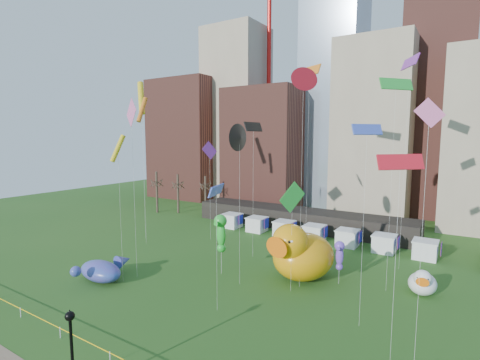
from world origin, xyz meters
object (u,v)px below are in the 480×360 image
Objects in this scene: big_duck at (301,253)px; lamppost at (71,344)px; seahorse_green at (221,230)px; whale_inflatable at (102,270)px; small_duck at (422,283)px; seahorse_purple at (339,253)px.

big_duck is 24.40m from lamppost.
seahorse_green is 0.95× the size of whale_inflatable.
lamppost is (-16.15, -27.02, 2.09)m from small_duck.
lamppost is at bearing -85.12° from big_duck.
seahorse_green reaches higher than lamppost.
small_duck is at bearing 28.29° from whale_inflatable.
small_duck is at bearing 59.13° from lamppost.
seahorse_purple is at bearing 12.25° from seahorse_green.
big_duck is 12.23m from small_duck.
small_duck is 0.51× the size of whale_inflatable.
seahorse_purple is (-7.82, -1.83, 2.13)m from small_duck.
whale_inflatable is at bearing -131.89° from big_duck.
seahorse_green is 13.13m from seahorse_purple.
small_duck is 0.54× the size of seahorse_green.
seahorse_purple reaches higher than small_duck.
big_duck is 1.33× the size of seahorse_green.
whale_inflatable is (-18.22, -11.72, -1.87)m from big_duck.
seahorse_purple reaches higher than whale_inflatable.
big_duck is at bearing 34.82° from whale_inflatable.
seahorse_green is at bearing -143.16° from big_duck.
seahorse_green is (-8.32, -3.27, 2.13)m from big_duck.
whale_inflatable is 1.33× the size of lamppost.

